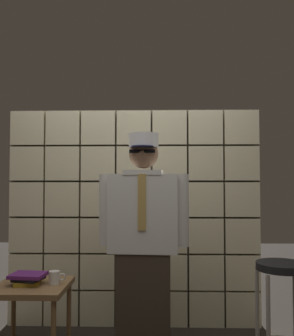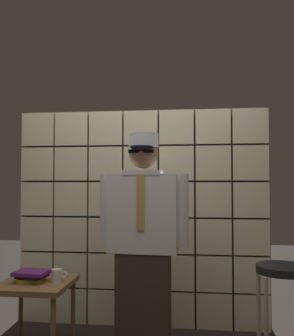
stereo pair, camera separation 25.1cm
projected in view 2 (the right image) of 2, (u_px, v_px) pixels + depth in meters
The scene contains 6 objects.
glass_block_wall at pixel (141, 217), 3.51m from camera, with size 2.36×0.10×2.03m.
standing_person at pixel (144, 242), 2.75m from camera, with size 0.67×0.29×1.68m.
bar_stool at pixel (283, 296), 2.44m from camera, with size 0.34×0.34×0.77m.
side_table at pixel (36, 292), 2.82m from camera, with size 0.52×0.52×0.57m.
book_stack at pixel (32, 276), 2.82m from camera, with size 0.26×0.22×0.08m.
coffee_mug at pixel (57, 276), 2.81m from camera, with size 0.13×0.08×0.09m.
Camera 2 is at (0.47, -2.21, 1.31)m, focal length 40.08 mm.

